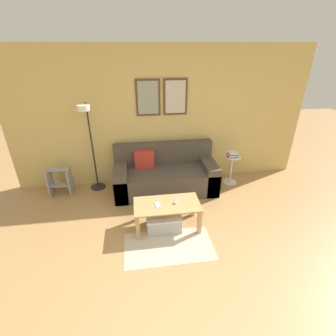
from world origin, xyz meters
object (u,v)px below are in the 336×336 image
(step_stool, at_px, (60,181))
(cell_phone, at_px, (158,205))
(storage_bin, at_px, (164,221))
(couch, at_px, (165,175))
(side_table, at_px, (231,167))
(floor_lamp, at_px, (89,137))
(book_stack, at_px, (233,154))
(coffee_table, at_px, (167,208))
(remote_control, at_px, (176,201))

(step_stool, bearing_deg, cell_phone, -36.18)
(storage_bin, height_order, step_stool, step_stool)
(couch, xyz_separation_m, side_table, (1.33, 0.05, 0.05))
(couch, bearing_deg, cell_phone, -102.78)
(floor_lamp, xyz_separation_m, book_stack, (2.61, -0.07, -0.45))
(couch, distance_m, coffee_table, 1.10)
(storage_bin, distance_m, step_stool, 2.17)
(floor_lamp, bearing_deg, coffee_table, -45.52)
(storage_bin, xyz_separation_m, step_stool, (-1.77, 1.25, 0.13))
(coffee_table, height_order, book_stack, book_stack)
(coffee_table, xyz_separation_m, book_stack, (1.43, 1.13, 0.29))
(side_table, height_order, step_stool, side_table)
(remote_control, bearing_deg, storage_bin, -136.91)
(cell_phone, height_order, step_stool, step_stool)
(side_table, distance_m, book_stack, 0.28)
(coffee_table, distance_m, book_stack, 1.85)
(coffee_table, relative_size, remote_control, 6.50)
(storage_bin, xyz_separation_m, floor_lamp, (-1.12, 1.23, 0.96))
(step_stool, bearing_deg, side_table, -1.42)
(coffee_table, xyz_separation_m, floor_lamp, (-1.18, 1.20, 0.74))
(floor_lamp, xyz_separation_m, remote_control, (1.32, -1.17, -0.65))
(coffee_table, height_order, step_stool, step_stool)
(floor_lamp, distance_m, step_stool, 1.05)
(storage_bin, distance_m, side_table, 1.92)
(storage_bin, bearing_deg, cell_phone, 170.23)
(remote_control, xyz_separation_m, cell_phone, (-0.28, -0.05, -0.01))
(side_table, distance_m, cell_phone, 1.96)
(storage_bin, height_order, side_table, side_table)
(remote_control, height_order, cell_phone, remote_control)
(couch, distance_m, step_stool, 1.95)
(couch, distance_m, remote_control, 1.07)
(side_table, height_order, book_stack, book_stack)
(coffee_table, relative_size, book_stack, 4.39)
(storage_bin, relative_size, cell_phone, 3.78)
(floor_lamp, xyz_separation_m, side_table, (2.63, -0.06, -0.73))
(storage_bin, bearing_deg, book_stack, 37.80)
(couch, bearing_deg, step_stool, 176.29)
(storage_bin, distance_m, cell_phone, 0.31)
(coffee_table, bearing_deg, step_stool, 146.19)
(couch, distance_m, cell_phone, 1.14)
(remote_control, distance_m, cell_phone, 0.28)
(remote_control, bearing_deg, cell_phone, -144.68)
(book_stack, relative_size, step_stool, 0.46)
(remote_control, xyz_separation_m, step_stool, (-1.97, 1.19, -0.17))
(side_table, bearing_deg, remote_control, -139.76)
(floor_lamp, bearing_deg, cell_phone, -49.34)
(cell_phone, bearing_deg, coffee_table, -5.49)
(couch, height_order, side_table, couch)
(coffee_table, relative_size, cell_phone, 6.96)
(floor_lamp, height_order, book_stack, floor_lamp)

